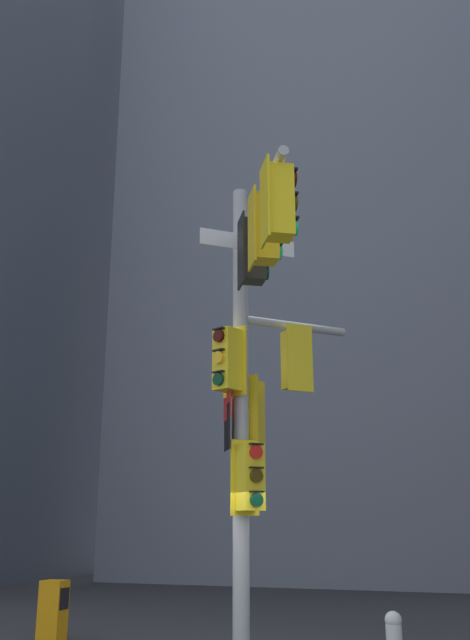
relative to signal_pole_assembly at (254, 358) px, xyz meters
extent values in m
cube|color=slate|center=(-3.06, 21.56, 11.63)|extent=(15.50, 15.50, 32.32)
cylinder|color=#9EA0A3|center=(-0.36, 0.43, -0.71)|extent=(0.26, 0.26, 7.65)
cylinder|color=#9EA0A3|center=(0.41, -0.93, 2.16)|extent=(1.68, 2.80, 0.14)
cylinder|color=#9EA0A3|center=(0.36, 1.13, 0.79)|extent=(1.54, 1.51, 0.14)
cube|color=black|center=(0.01, -0.62, 1.56)|extent=(0.26, 0.43, 1.14)
cube|color=black|center=(0.18, -0.53, 1.56)|extent=(0.46, 0.46, 1.00)
cylinder|color=red|center=(0.35, -0.43, 1.91)|extent=(0.15, 0.20, 0.20)
cube|color=black|center=(0.36, -0.42, 2.03)|extent=(0.17, 0.23, 0.02)
cylinder|color=#3C2C06|center=(0.35, -0.43, 1.56)|extent=(0.15, 0.20, 0.20)
cube|color=black|center=(0.36, -0.42, 1.68)|extent=(0.17, 0.23, 0.02)
cylinder|color=#06311C|center=(0.35, -0.43, 1.21)|extent=(0.15, 0.20, 0.20)
cube|color=black|center=(0.36, -0.42, 1.33)|extent=(0.17, 0.23, 0.02)
cube|color=gold|center=(0.44, -1.37, 1.56)|extent=(0.26, 0.43, 1.14)
cube|color=gold|center=(0.61, -1.28, 1.56)|extent=(0.46, 0.46, 1.00)
cylinder|color=#360605|center=(0.78, -1.18, 1.91)|extent=(0.15, 0.20, 0.20)
cube|color=black|center=(0.79, -1.17, 2.03)|extent=(0.17, 0.23, 0.02)
cylinder|color=#3C2C06|center=(0.78, -1.18, 1.56)|extent=(0.15, 0.20, 0.20)
cube|color=black|center=(0.79, -1.17, 1.68)|extent=(0.17, 0.23, 0.02)
cylinder|color=#19C672|center=(0.78, -1.18, 1.21)|extent=(0.15, 0.20, 0.20)
cube|color=black|center=(0.79, -1.17, 1.33)|extent=(0.17, 0.23, 0.02)
cube|color=yellow|center=(0.87, -2.12, 1.56)|extent=(0.26, 0.43, 1.14)
cube|color=yellow|center=(1.03, -2.03, 1.56)|extent=(0.46, 0.46, 1.00)
cylinder|color=#360605|center=(1.21, -1.93, 1.91)|extent=(0.15, 0.20, 0.20)
cube|color=black|center=(1.21, -1.92, 2.03)|extent=(0.17, 0.23, 0.02)
cylinder|color=#3C2C06|center=(1.21, -1.93, 1.56)|extent=(0.15, 0.20, 0.20)
cube|color=black|center=(1.21, -1.92, 1.68)|extent=(0.17, 0.23, 0.02)
cylinder|color=#19C672|center=(1.21, -1.93, 1.21)|extent=(0.15, 0.20, 0.20)
cube|color=black|center=(1.21, -1.92, 1.33)|extent=(0.17, 0.23, 0.02)
cube|color=yellow|center=(0.49, 1.00, 0.19)|extent=(0.36, 0.36, 1.14)
cube|color=yellow|center=(0.36, 1.13, 0.19)|extent=(0.48, 0.48, 1.00)
cylinder|color=#360605|center=(0.22, 1.28, 0.54)|extent=(0.18, 0.18, 0.20)
cube|color=black|center=(0.21, 1.28, 0.66)|extent=(0.21, 0.21, 0.02)
cylinder|color=#3C2C06|center=(0.22, 1.28, 0.19)|extent=(0.18, 0.18, 0.20)
cube|color=black|center=(0.21, 1.28, 0.31)|extent=(0.21, 0.21, 0.02)
cylinder|color=#19C672|center=(0.22, 1.28, -0.16)|extent=(0.18, 0.18, 0.20)
cube|color=black|center=(0.21, 1.28, -0.04)|extent=(0.21, 0.21, 0.02)
cube|color=yellow|center=(-0.27, 0.33, -1.79)|extent=(0.36, 0.36, 1.14)
cube|color=yellow|center=(-0.13, 0.20, -1.79)|extent=(0.48, 0.48, 1.00)
cylinder|color=red|center=(0.01, 0.06, -1.44)|extent=(0.18, 0.18, 0.20)
cube|color=black|center=(0.02, 0.05, -1.32)|extent=(0.21, 0.21, 0.02)
cylinder|color=#3C2C06|center=(0.01, 0.06, -1.79)|extent=(0.18, 0.18, 0.20)
cube|color=black|center=(0.02, 0.05, -1.67)|extent=(0.21, 0.21, 0.02)
cylinder|color=#06311C|center=(0.01, 0.06, -2.14)|extent=(0.18, 0.18, 0.20)
cube|color=black|center=(0.02, 0.05, -2.02)|extent=(0.21, 0.21, 0.02)
cube|color=yellow|center=(-0.42, 0.30, 0.04)|extent=(0.46, 0.21, 1.14)
cube|color=yellow|center=(-0.49, 0.12, 0.04)|extent=(0.44, 0.44, 1.00)
cylinder|color=#360605|center=(-0.56, -0.06, 0.39)|extent=(0.21, 0.13, 0.20)
cube|color=black|center=(-0.56, -0.07, 0.51)|extent=(0.23, 0.15, 0.02)
cylinder|color=yellow|center=(-0.56, -0.06, 0.04)|extent=(0.21, 0.13, 0.20)
cube|color=black|center=(-0.56, -0.07, 0.16)|extent=(0.23, 0.15, 0.02)
cylinder|color=#06311C|center=(-0.56, -0.06, -0.31)|extent=(0.21, 0.13, 0.20)
cube|color=black|center=(-0.56, -0.07, -0.19)|extent=(0.23, 0.15, 0.02)
cube|color=gold|center=(-0.34, 0.57, -0.72)|extent=(0.48, 0.12, 1.14)
cube|color=gold|center=(-0.30, 0.75, -0.72)|extent=(0.40, 0.40, 1.00)
cylinder|color=#360605|center=(-0.26, 0.95, -0.37)|extent=(0.21, 0.10, 0.20)
cube|color=black|center=(-0.26, 0.95, -0.25)|extent=(0.23, 0.11, 0.02)
cylinder|color=#3C2C06|center=(-0.26, 0.95, -0.72)|extent=(0.21, 0.10, 0.20)
cube|color=black|center=(-0.26, 0.95, -0.60)|extent=(0.23, 0.11, 0.02)
cylinder|color=#19C672|center=(-0.26, 0.95, -1.07)|extent=(0.21, 0.10, 0.20)
cube|color=black|center=(-0.26, 0.95, -0.95)|extent=(0.23, 0.11, 0.02)
cube|color=white|center=(-0.13, 0.17, 2.02)|extent=(1.29, 1.13, 0.28)
cube|color=#19479E|center=(-0.13, 0.17, 2.02)|extent=(1.25, 1.10, 0.24)
cube|color=red|center=(-0.56, 0.32, -0.50)|extent=(0.33, 0.56, 0.80)
cube|color=white|center=(-0.56, 0.32, -0.50)|extent=(0.31, 0.53, 0.76)
cube|color=black|center=(-0.56, 0.33, -1.01)|extent=(0.30, 0.54, 0.72)
cube|color=white|center=(-0.56, 0.33, -1.01)|extent=(0.27, 0.50, 0.68)
sphere|color=silver|center=(1.87, 0.34, -3.74)|extent=(0.23, 0.23, 0.23)
cube|color=orange|center=(-4.49, 1.76, -4.01)|extent=(0.44, 0.36, 1.04)
cube|color=black|center=(-4.27, 1.76, -3.80)|extent=(0.01, 0.29, 0.38)
camera|label=1|loc=(3.30, -10.05, -2.49)|focal=39.10mm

